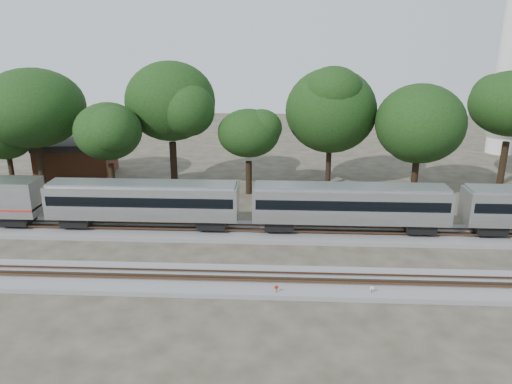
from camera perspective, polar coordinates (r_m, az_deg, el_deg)
ground at (r=43.31m, az=0.37°, el=-7.91°), size 160.00×160.00×0.00m
track_far at (r=48.70m, az=0.68°, el=-4.61°), size 160.00×5.00×0.73m
track_near at (r=39.66m, az=0.10°, el=-10.17°), size 160.00×5.00×0.73m
train at (r=48.03m, az=10.88°, el=-1.26°), size 95.64×3.30×4.87m
switch_stand_red at (r=37.66m, az=2.34°, el=-11.10°), size 0.31×0.06×0.98m
switch_stand_white at (r=38.62m, az=13.09°, el=-10.89°), size 0.28×0.12×0.90m
switch_lever at (r=38.65m, az=9.56°, el=-11.35°), size 0.50×0.30×0.30m
brick_building at (r=72.50m, az=-19.82°, el=3.72°), size 10.44×7.85×4.71m
tree_0 at (r=67.20m, az=-26.73°, el=6.10°), size 7.42×7.42×10.46m
tree_1 at (r=65.42m, az=-24.16°, el=8.75°), size 10.34×10.34×14.57m
tree_2 at (r=58.44m, az=-16.56°, el=6.66°), size 8.33×8.33×11.74m
tree_3 at (r=61.66m, az=-9.76°, el=10.17°), size 10.98×10.98×15.49m
tree_4 at (r=58.88m, az=-0.85°, el=6.71°), size 7.55×7.55×10.64m
tree_5 at (r=62.45m, az=8.56°, el=9.18°), size 9.73×9.73×13.72m
tree_6 at (r=60.59m, az=18.24°, el=7.43°), size 8.91×8.91×12.56m
tree_7 at (r=69.62m, az=27.23°, el=8.95°), size 10.51×10.51×14.82m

